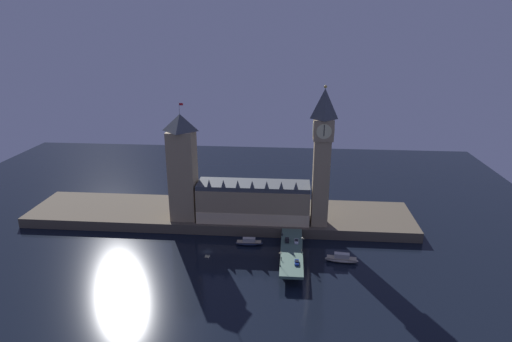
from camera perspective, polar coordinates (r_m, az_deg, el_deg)
name	(u,v)px	position (r m, az deg, el deg)	size (l,w,h in m)	color
ground_plane	(207,252)	(218.64, -6.53, -10.67)	(400.00, 400.00, 0.00)	black
embankment	(220,215)	(251.64, -4.86, -5.82)	(220.00, 42.00, 5.55)	brown
parliament_hall	(253,201)	(234.93, -0.34, -4.05)	(60.95, 17.79, 25.12)	tan
clock_tower	(322,154)	(221.90, 8.81, 2.27)	(10.51, 10.62, 74.33)	tan
victoria_tower	(183,167)	(233.93, -9.76, 0.50)	(13.95, 13.95, 64.41)	tan
bridge	(291,254)	(208.75, 4.76, -10.93)	(10.55, 46.00, 5.67)	#476656
car_northbound_lead	(287,240)	(215.29, 4.16, -9.15)	(2.04, 4.62, 1.55)	black
car_southbound_lead	(297,262)	(197.06, 5.45, -12.02)	(1.99, 4.50, 1.46)	navy
car_southbound_trail	(296,241)	(214.38, 5.41, -9.31)	(2.03, 4.52, 1.60)	white
pedestrian_near_rail	(281,258)	(198.84, 3.40, -11.56)	(0.38, 0.38, 1.83)	black
pedestrian_mid_walk	(302,251)	(205.37, 6.09, -10.59)	(0.38, 0.38, 1.83)	black
pedestrian_far_rail	(283,234)	(220.08, 3.57, -8.44)	(0.38, 0.38, 1.70)	black
street_lamp_near	(280,257)	(192.88, 3.26, -11.42)	(1.34, 0.60, 7.00)	#2D3333
street_lamp_mid	(303,242)	(205.87, 6.23, -9.45)	(1.34, 0.60, 7.00)	#2D3333
street_lamp_far	(282,229)	(219.13, 3.48, -7.71)	(1.34, 0.60, 6.11)	#2D3333
boat_upstream	(249,242)	(223.13, -0.93, -9.49)	(14.31, 4.65, 3.89)	#1E2842
boat_downstream	(342,259)	(212.16, 11.35, -11.41)	(16.18, 5.93, 4.53)	#B2A893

